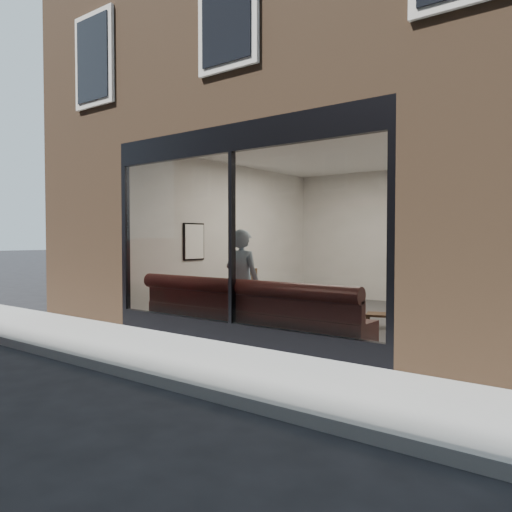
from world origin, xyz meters
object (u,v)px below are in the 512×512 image
Objects in this scene: person at (242,282)px; cafe_table_left at (236,282)px; banquette at (249,324)px; cafe_chair_right at (379,315)px; cafe_chair_left at (244,305)px; cafe_table_right at (324,289)px.

person is 2.88× the size of cafe_table_left.
cafe_table_left is (-1.20, 1.13, 0.52)m from banquette.
banquette is 2.37× the size of person.
banquette is 2.38m from cafe_chair_right.
person is 4.04× the size of cafe_chair_left.
cafe_table_left is at bearing 173.50° from cafe_table_right.
cafe_chair_left is (-1.13, 1.45, -0.60)m from person.
person is 1.30m from cafe_table_right.
cafe_table_right is (2.01, -0.23, 0.00)m from cafe_table_left.
cafe_table_left is (-0.91, 0.93, -0.10)m from person.
cafe_table_left reaches higher than cafe_chair_right.
cafe_table_left is at bearing 136.88° from banquette.
banquette reaches higher than cafe_chair_left.
person is 1.31m from cafe_table_left.
person is 1.93m from cafe_chair_left.
person is 2.45× the size of cafe_table_right.
person is at bearing -147.14° from cafe_table_right.
cafe_chair_left is at bearing -56.40° from person.
banquette is 5.80× the size of cafe_table_right.
cafe_chair_right is at bearing 167.77° from cafe_chair_left.
cafe_table_left is at bearing -49.93° from person.
person reaches higher than banquette.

